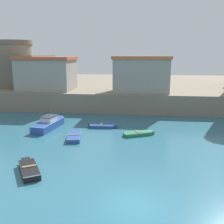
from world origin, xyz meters
TOP-DOWN VIEW (x-y plane):
  - ground_plane at (0.00, 0.00)m, footprint 200.00×200.00m
  - quay_seawall at (0.00, 44.16)m, footprint 120.00×40.00m
  - dinghy_green_0 at (-0.08, 14.04)m, footprint 3.57×2.24m
  - dinghy_blue_1 at (-4.62, 16.86)m, footprint 3.70×1.39m
  - motorboat_blue_3 at (-11.12, 15.67)m, footprint 2.52×6.41m
  - dinghy_black_4 at (-8.27, 3.47)m, footprint 2.87×3.82m
  - dinghy_blue_5 at (-6.93, 11.95)m, footprint 1.87×3.71m
  - fortress at (-24.00, 33.83)m, footprint 11.63×11.63m
  - harbor_shed_near_wharf at (-16.00, 28.69)m, footprint 9.27×6.98m
  - harbor_shed_mid_row at (0.00, 27.88)m, footprint 9.09×5.58m

SIDE VIEW (x-z plane):
  - ground_plane at x=0.00m, z-range 0.00..0.00m
  - dinghy_blue_1 at x=-4.62m, z-range -0.01..0.48m
  - dinghy_green_0 at x=-0.08m, z-range -0.01..0.49m
  - dinghy_blue_5 at x=-6.93m, z-range -0.01..0.55m
  - dinghy_black_4 at x=-8.27m, z-range -0.01..0.58m
  - motorboat_blue_3 at x=-11.12m, z-range -0.63..1.84m
  - quay_seawall at x=0.00m, z-range 0.00..3.05m
  - harbor_shed_near_wharf at x=-16.00m, z-range 3.07..8.59m
  - harbor_shed_mid_row at x=0.00m, z-range 3.07..8.74m
  - fortress at x=-24.00m, z-range 2.12..10.62m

